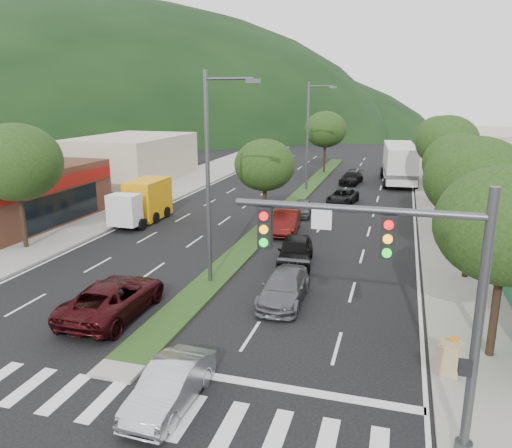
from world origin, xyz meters
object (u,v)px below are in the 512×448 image
(traffic_signal, at_px, (412,280))
(tree_med_near, at_px, (265,165))
(motorhome, at_px, (399,163))
(a_frame_sign, at_px, (450,356))
(tree_r_c, at_px, (459,163))
(car_queue_f, at_px, (351,178))
(streetlight_mid, at_px, (310,131))
(suv_maroon, at_px, (114,298))
(car_queue_b, at_px, (284,287))
(streetlight_near, at_px, (212,170))
(tree_l_a, at_px, (16,162))
(car_queue_a, at_px, (295,251))
(sedan_silver, at_px, (170,386))
(car_queue_e, at_px, (302,208))
(tree_r_e, at_px, (439,136))
(car_queue_c, at_px, (286,222))
(car_queue_d, at_px, (343,197))
(box_truck, at_px, (143,203))
(tree_med_far, at_px, (325,129))
(tree_r_a, at_px, (506,225))
(tree_r_d, at_px, (447,142))
(tree_r_b, at_px, (475,179))

(traffic_signal, bearing_deg, tree_med_near, 114.80)
(motorhome, bearing_deg, a_frame_sign, -91.19)
(tree_r_c, height_order, car_queue_f, tree_r_c)
(car_queue_f, relative_size, a_frame_sign, 2.80)
(streetlight_mid, distance_m, suv_maroon, 30.07)
(traffic_signal, height_order, car_queue_b, traffic_signal)
(streetlight_near, distance_m, suv_maroon, 7.16)
(tree_l_a, relative_size, car_queue_a, 1.64)
(car_queue_f, xyz_separation_m, motorhome, (4.57, 1.95, 1.47))
(sedan_silver, bearing_deg, car_queue_e, 93.56)
(car_queue_f, height_order, a_frame_sign, a_frame_sign)
(tree_med_near, distance_m, car_queue_e, 6.42)
(tree_r_e, height_order, streetlight_mid, streetlight_mid)
(motorhome, bearing_deg, tree_l_a, -129.60)
(car_queue_f, bearing_deg, car_queue_c, -88.68)
(car_queue_d, bearing_deg, car_queue_b, -83.46)
(car_queue_a, bearing_deg, tree_med_near, 111.72)
(car_queue_c, bearing_deg, box_truck, 173.96)
(tree_med_far, distance_m, streetlight_near, 36.01)
(streetlight_mid, bearing_deg, tree_med_far, 91.07)
(tree_med_far, xyz_separation_m, car_queue_b, (3.98, -37.19, -4.35))
(tree_r_e, bearing_deg, tree_l_a, -129.24)
(tree_r_a, height_order, car_queue_f, tree_r_a)
(tree_r_c, xyz_separation_m, suv_maroon, (-14.49, -16.56, -3.98))
(tree_l_a, xyz_separation_m, car_queue_c, (14.00, 7.89, -4.43))
(tree_med_near, distance_m, suv_maroon, 15.22)
(tree_med_near, height_order, streetlight_mid, streetlight_mid)
(car_queue_b, height_order, car_queue_e, car_queue_b)
(tree_med_near, relative_size, car_queue_b, 1.32)
(traffic_signal, height_order, suv_maroon, traffic_signal)
(box_truck, bearing_deg, tree_r_e, -134.06)
(tree_r_c, height_order, streetlight_mid, streetlight_mid)
(car_queue_b, height_order, motorhome, motorhome)
(car_queue_c, distance_m, motorhome, 22.85)
(sedan_silver, xyz_separation_m, car_queue_d, (1.57, 29.47, -0.04))
(tree_l_a, relative_size, suv_maroon, 1.30)
(streetlight_mid, relative_size, a_frame_sign, 6.49)
(tree_r_a, distance_m, streetlight_mid, 31.32)
(motorhome, bearing_deg, streetlight_mid, -145.31)
(car_queue_a, bearing_deg, tree_r_d, 57.54)
(car_queue_e, distance_m, motorhome, 18.12)
(tree_r_a, relative_size, box_truck, 1.11)
(tree_r_d, distance_m, car_queue_a, 20.60)
(car_queue_e, xyz_separation_m, box_truck, (-10.61, -4.95, 0.79))
(tree_r_e, relative_size, car_queue_e, 1.91)
(tree_r_a, height_order, suv_maroon, tree_r_a)
(tree_r_c, distance_m, tree_r_d, 10.01)
(car_queue_b, distance_m, car_queue_f, 30.88)
(tree_r_b, bearing_deg, car_queue_a, -178.70)
(tree_med_far, height_order, car_queue_c, tree_med_far)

